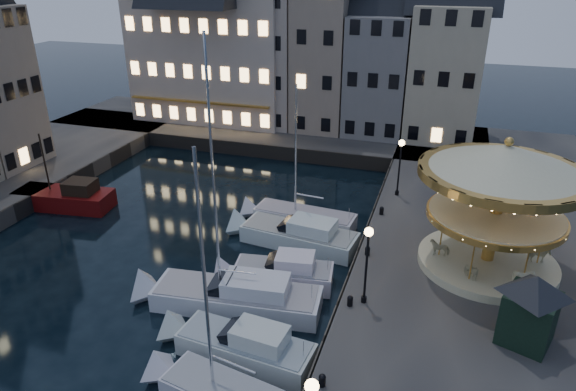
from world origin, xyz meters
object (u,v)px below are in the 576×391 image
(streetlamp_b, at_px, (367,255))
(bollard_b, at_px, (350,300))
(motorboat_d, at_px, (276,274))
(carousel, at_px, (501,184))
(motorboat_f, at_px, (297,218))
(motorboat_e, at_px, (294,235))
(red_fishing_boat, at_px, (66,199))
(motorboat_b, at_px, (237,345))
(ticket_kiosk, at_px, (533,298))
(bollard_a, at_px, (322,380))
(streetlamp_c, at_px, (400,160))
(motorboat_c, at_px, (230,296))
(bollard_c, at_px, (368,250))
(bollard_d, at_px, (382,210))

(streetlamp_b, relative_size, bollard_b, 7.32)
(motorboat_d, relative_size, carousel, 0.78)
(motorboat_f, bearing_deg, motorboat_e, -77.73)
(red_fishing_boat, bearing_deg, motorboat_e, -0.12)
(streetlamp_b, bearing_deg, motorboat_b, -140.61)
(streetlamp_b, xyz_separation_m, motorboat_e, (-5.71, 6.64, -3.37))
(bollard_b, relative_size, carousel, 0.07)
(carousel, relative_size, ticket_kiosk, 2.22)
(motorboat_d, bearing_deg, bollard_b, -28.13)
(bollard_b, height_order, carousel, carousel)
(bollard_a, relative_size, motorboat_e, 0.07)
(red_fishing_boat, distance_m, ticket_kiosk, 31.66)
(ticket_kiosk, bearing_deg, motorboat_e, 150.68)
(motorboat_e, distance_m, red_fishing_boat, 17.67)
(streetlamp_c, height_order, motorboat_c, motorboat_c)
(motorboat_c, xyz_separation_m, red_fishing_boat, (-16.46, 7.46, 0.01))
(motorboat_e, xyz_separation_m, motorboat_f, (-0.57, 2.61, -0.12))
(bollard_c, bearing_deg, motorboat_f, 140.11)
(red_fishing_boat, bearing_deg, streetlamp_c, 16.28)
(motorboat_d, height_order, motorboat_f, motorboat_f)
(streetlamp_b, distance_m, motorboat_c, 7.72)
(carousel, bearing_deg, motorboat_b, -138.91)
(bollard_b, xyz_separation_m, bollard_d, (0.00, 10.50, 0.00))
(streetlamp_c, distance_m, bollard_a, 19.66)
(streetlamp_b, height_order, bollard_d, streetlamp_b)
(streetlamp_b, height_order, streetlamp_c, same)
(bollard_a, distance_m, motorboat_e, 13.66)
(bollard_c, relative_size, bollard_d, 1.00)
(bollard_a, bearing_deg, bollard_d, 90.00)
(bollard_b, height_order, motorboat_e, motorboat_e)
(motorboat_f, bearing_deg, motorboat_d, -82.43)
(streetlamp_b, height_order, ticket_kiosk, streetlamp_b)
(bollard_a, distance_m, bollard_b, 5.50)
(motorboat_c, bearing_deg, bollard_d, 59.65)
(bollard_a, xyz_separation_m, motorboat_f, (-5.68, 15.25, -1.07))
(motorboat_b, xyz_separation_m, carousel, (10.96, 9.55, 5.58))
(motorboat_b, height_order, ticket_kiosk, ticket_kiosk)
(motorboat_b, height_order, motorboat_d, same)
(bollard_c, xyz_separation_m, bollard_d, (0.00, 5.50, 0.00))
(motorboat_c, relative_size, motorboat_f, 1.23)
(bollard_b, xyz_separation_m, motorboat_d, (-4.72, 2.52, -0.97))
(bollard_a, xyz_separation_m, bollard_d, (0.00, 16.00, 0.00))
(bollard_d, bearing_deg, motorboat_d, -120.59)
(bollard_c, distance_m, ticket_kiosk, 9.63)
(motorboat_b, relative_size, motorboat_f, 0.70)
(bollard_c, height_order, motorboat_c, motorboat_c)
(streetlamp_b, relative_size, bollard_c, 7.32)
(bollard_c, distance_m, motorboat_c, 8.29)
(ticket_kiosk, bearing_deg, red_fishing_boat, 166.55)
(motorboat_d, xyz_separation_m, red_fishing_boat, (-18.06, 4.65, 0.06))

